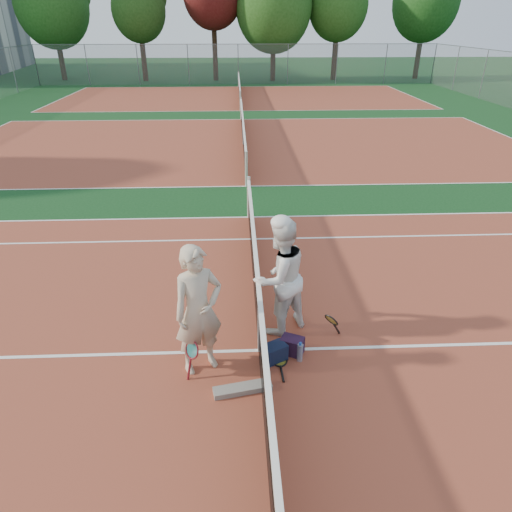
# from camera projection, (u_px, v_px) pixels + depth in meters

# --- Properties ---
(ground) EXTENTS (130.00, 130.00, 0.00)m
(ground) POSITION_uv_depth(u_px,v_px,m) (259.00, 351.00, 7.16)
(ground) COLOR #0E3615
(ground) RESTS_ON ground
(court_main) EXTENTS (23.77, 10.97, 0.01)m
(court_main) POSITION_uv_depth(u_px,v_px,m) (259.00, 350.00, 7.16)
(court_main) COLOR brown
(court_main) RESTS_ON ground
(court_far_a) EXTENTS (23.77, 10.97, 0.01)m
(court_far_a) POSITION_uv_depth(u_px,v_px,m) (243.00, 144.00, 19.14)
(court_far_a) COLOR brown
(court_far_a) RESTS_ON ground
(court_far_b) EXTENTS (23.77, 10.97, 0.01)m
(court_far_b) POSITION_uv_depth(u_px,v_px,m) (240.00, 97.00, 31.13)
(court_far_b) COLOR brown
(court_far_b) RESTS_ON ground
(net_main) EXTENTS (0.10, 10.98, 1.02)m
(net_main) POSITION_uv_depth(u_px,v_px,m) (259.00, 324.00, 6.92)
(net_main) COLOR black
(net_main) RESTS_ON ground
(net_far_a) EXTENTS (0.10, 10.98, 1.02)m
(net_far_a) POSITION_uv_depth(u_px,v_px,m) (243.00, 132.00, 18.91)
(net_far_a) COLOR black
(net_far_a) RESTS_ON ground
(net_far_b) EXTENTS (0.10, 10.98, 1.02)m
(net_far_b) POSITION_uv_depth(u_px,v_px,m) (239.00, 89.00, 30.90)
(net_far_b) COLOR black
(net_far_b) RESTS_ON ground
(fence_back) EXTENTS (32.00, 0.06, 3.00)m
(fence_back) POSITION_uv_depth(u_px,v_px,m) (238.00, 65.00, 36.66)
(fence_back) COLOR slate
(fence_back) RESTS_ON ground
(player_a) EXTENTS (0.86, 0.76, 1.99)m
(player_a) POSITION_uv_depth(u_px,v_px,m) (198.00, 311.00, 6.38)
(player_a) COLOR beige
(player_a) RESTS_ON ground
(player_b) EXTENTS (1.21, 1.15, 1.98)m
(player_b) POSITION_uv_depth(u_px,v_px,m) (280.00, 277.00, 7.23)
(player_b) COLOR white
(player_b) RESTS_ON ground
(racket_red) EXTENTS (0.33, 0.32, 0.59)m
(racket_red) POSITION_uv_depth(u_px,v_px,m) (193.00, 359.00, 6.54)
(racket_red) COLOR maroon
(racket_red) RESTS_ON ground
(racket_black_held) EXTENTS (0.45, 0.44, 0.51)m
(racket_black_held) POSITION_uv_depth(u_px,v_px,m) (331.00, 327.00, 7.27)
(racket_black_held) COLOR black
(racket_black_held) RESTS_ON ground
(racket_spare) EXTENTS (0.29, 0.61, 0.03)m
(racket_spare) POSITION_uv_depth(u_px,v_px,m) (279.00, 360.00, 6.92)
(racket_spare) COLOR black
(racket_spare) RESTS_ON ground
(sports_bag_navy) EXTENTS (0.42, 0.38, 0.27)m
(sports_bag_navy) POSITION_uv_depth(u_px,v_px,m) (275.00, 353.00, 6.90)
(sports_bag_navy) COLOR black
(sports_bag_navy) RESTS_ON ground
(sports_bag_purple) EXTENTS (0.41, 0.36, 0.28)m
(sports_bag_purple) POSITION_uv_depth(u_px,v_px,m) (292.00, 346.00, 7.05)
(sports_bag_purple) COLOR black
(sports_bag_purple) RESTS_ON ground
(net_cover_canvas) EXTENTS (0.84, 0.35, 0.09)m
(net_cover_canvas) POSITION_uv_depth(u_px,v_px,m) (243.00, 389.00, 6.35)
(net_cover_canvas) COLOR slate
(net_cover_canvas) RESTS_ON ground
(water_bottle) EXTENTS (0.09, 0.09, 0.30)m
(water_bottle) POSITION_uv_depth(u_px,v_px,m) (300.00, 353.00, 6.88)
(water_bottle) COLOR silver
(water_bottle) RESTS_ON ground
(tree_back_0) EXTENTS (5.93, 5.93, 9.21)m
(tree_back_0) POSITION_uv_depth(u_px,v_px,m) (52.00, 5.00, 37.51)
(tree_back_0) COLOR #382314
(tree_back_0) RESTS_ON ground
(tree_back_1) EXTENTS (4.35, 4.35, 7.93)m
(tree_back_1) POSITION_uv_depth(u_px,v_px,m) (139.00, 10.00, 36.97)
(tree_back_1) COLOR #382314
(tree_back_1) RESTS_ON ground
(tree_back_3) EXTENTS (6.24, 6.24, 9.26)m
(tree_back_3) POSITION_uv_depth(u_px,v_px,m) (274.00, 7.00, 37.14)
(tree_back_3) COLOR #382314
(tree_back_3) RESTS_ON ground
(tree_back_4) EXTENTS (4.91, 4.91, 8.61)m
(tree_back_4) POSITION_uv_depth(u_px,v_px,m) (338.00, 5.00, 37.71)
(tree_back_4) COLOR #382314
(tree_back_4) RESTS_ON ground
(tree_back_5) EXTENTS (5.51, 5.51, 9.21)m
(tree_back_5) POSITION_uv_depth(u_px,v_px,m) (426.00, 2.00, 38.37)
(tree_back_5) COLOR #382314
(tree_back_5) RESTS_ON ground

